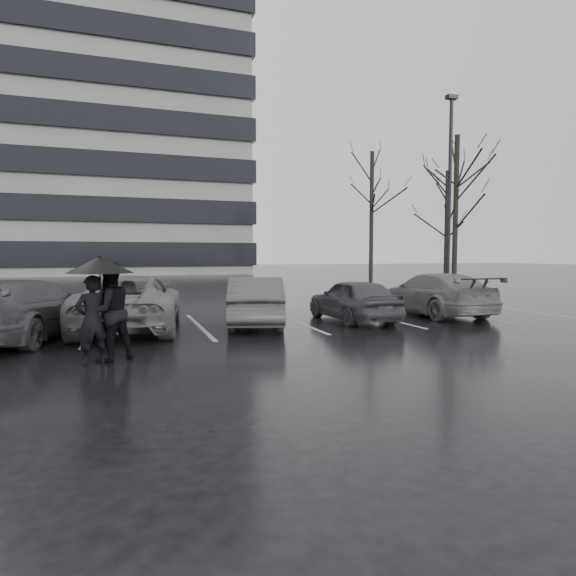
# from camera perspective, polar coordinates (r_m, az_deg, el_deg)

# --- Properties ---
(ground) EXTENTS (160.00, 160.00, 0.00)m
(ground) POSITION_cam_1_polar(r_m,az_deg,el_deg) (11.60, 2.26, -5.74)
(ground) COLOR black
(ground) RESTS_ON ground
(car_main) EXTENTS (1.62, 3.75, 1.26)m
(car_main) POSITION_cam_1_polar(r_m,az_deg,el_deg) (14.32, 7.73, -1.37)
(car_main) COLOR black
(car_main) RESTS_ON ground
(car_west_a) EXTENTS (2.40, 4.31, 1.35)m
(car_west_a) POSITION_cam_1_polar(r_m,az_deg,el_deg) (13.39, -3.86, -1.53)
(car_west_a) COLOR #2D2D2F
(car_west_a) RESTS_ON ground
(car_west_b) EXTENTS (3.04, 5.40, 1.43)m
(car_west_b) POSITION_cam_1_polar(r_m,az_deg,el_deg) (13.18, -18.13, -1.63)
(car_west_b) COLOR #4F4F52
(car_west_b) RESTS_ON ground
(car_west_c) EXTENTS (3.24, 5.18, 1.40)m
(car_west_c) POSITION_cam_1_polar(r_m,az_deg,el_deg) (12.64, -28.89, -2.23)
(car_west_c) COLOR black
(car_west_c) RESTS_ON ground
(car_east) EXTENTS (1.92, 4.70, 1.36)m
(car_east) POSITION_cam_1_polar(r_m,az_deg,el_deg) (16.27, 16.85, -0.68)
(car_east) COLOR #4F4F52
(car_east) RESTS_ON ground
(pedestrian_left) EXTENTS (0.69, 0.58, 1.60)m
(pedestrian_left) POSITION_cam_1_polar(r_m,az_deg,el_deg) (9.24, -22.22, -3.53)
(pedestrian_left) COLOR black
(pedestrian_left) RESTS_ON ground
(pedestrian_right) EXTENTS (1.11, 1.04, 1.83)m
(pedestrian_right) POSITION_cam_1_polar(r_m,az_deg,el_deg) (9.43, -20.46, -2.63)
(pedestrian_right) COLOR black
(pedestrian_right) RESTS_ON ground
(umbrella) EXTENTS (1.15, 1.15, 1.95)m
(umbrella) POSITION_cam_1_polar(r_m,az_deg,el_deg) (9.16, -21.41, 2.56)
(umbrella) COLOR black
(umbrella) RESTS_ON ground
(lamp_post) EXTENTS (0.46, 0.46, 8.48)m
(lamp_post) POSITION_cam_1_polar(r_m,az_deg,el_deg) (21.35, 18.56, 8.95)
(lamp_post) COLOR gray
(lamp_post) RESTS_ON ground
(stall_stripes) EXTENTS (19.72, 5.00, 0.00)m
(stall_stripes) POSITION_cam_1_polar(r_m,az_deg,el_deg) (13.71, -4.66, -4.23)
(stall_stripes) COLOR #A1A1A4
(stall_stripes) RESTS_ON ground
(tree_east) EXTENTS (0.26, 0.26, 8.00)m
(tree_east) POSITION_cam_1_polar(r_m,az_deg,el_deg) (26.29, 19.24, 8.23)
(tree_east) COLOR black
(tree_east) RESTS_ON ground
(tree_ne) EXTENTS (0.26, 0.26, 7.00)m
(tree_ne) POSITION_cam_1_polar(r_m,az_deg,el_deg) (30.94, 18.29, 6.65)
(tree_ne) COLOR black
(tree_ne) RESTS_ON ground
(tree_north) EXTENTS (0.26, 0.26, 8.50)m
(tree_north) POSITION_cam_1_polar(r_m,az_deg,el_deg) (31.61, 9.86, 8.09)
(tree_north) COLOR black
(tree_north) RESTS_ON ground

